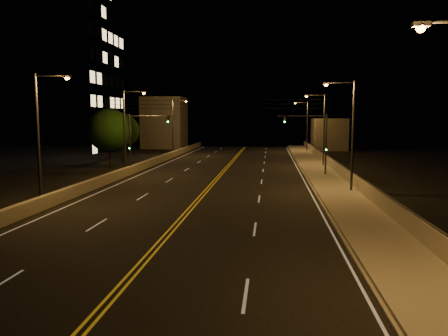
# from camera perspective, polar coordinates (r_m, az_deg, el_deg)

# --- Properties ---
(ground) EXTENTS (160.00, 160.00, 0.00)m
(ground) POSITION_cam_1_polar(r_m,az_deg,el_deg) (15.23, -15.51, -17.20)
(ground) COLOR black
(ground) RESTS_ON ground
(road) EXTENTS (18.00, 120.00, 0.02)m
(road) POSITION_cam_1_polar(r_m,az_deg,el_deg) (33.89, -3.01, -3.76)
(road) COLOR black
(road) RESTS_ON ground
(sidewalk) EXTENTS (3.60, 120.00, 0.30)m
(sidewalk) POSITION_cam_1_polar(r_m,az_deg,el_deg) (33.91, 15.36, -3.74)
(sidewalk) COLOR #9F9985
(sidewalk) RESTS_ON ground
(curb) EXTENTS (0.14, 120.00, 0.15)m
(curb) POSITION_cam_1_polar(r_m,az_deg,el_deg) (33.67, 12.21, -3.86)
(curb) COLOR #9F9985
(curb) RESTS_ON ground
(parapet_wall) EXTENTS (0.30, 120.00, 1.00)m
(parapet_wall) POSITION_cam_1_polar(r_m,az_deg,el_deg) (34.11, 18.13, -2.67)
(parapet_wall) COLOR #A19B86
(parapet_wall) RESTS_ON sidewalk
(jersey_barrier) EXTENTS (0.45, 120.00, 0.90)m
(jersey_barrier) POSITION_cam_1_polar(r_m,az_deg,el_deg) (36.63, -18.29, -2.61)
(jersey_barrier) COLOR #A19B86
(jersey_barrier) RESTS_ON ground
(distant_building_right) EXTENTS (6.00, 10.00, 5.98)m
(distant_building_right) POSITION_cam_1_polar(r_m,az_deg,el_deg) (87.02, 13.50, 4.34)
(distant_building_right) COLOR slate
(distant_building_right) RESTS_ON ground
(distant_building_left) EXTENTS (8.00, 8.00, 10.20)m
(distant_building_left) POSITION_cam_1_polar(r_m,az_deg,el_deg) (89.36, -7.76, 5.87)
(distant_building_left) COLOR slate
(distant_building_left) RESTS_ON ground
(parapet_rail) EXTENTS (0.06, 120.00, 0.06)m
(parapet_rail) POSITION_cam_1_polar(r_m,az_deg,el_deg) (34.03, 18.16, -1.79)
(parapet_rail) COLOR black
(parapet_rail) RESTS_ON parapet_wall
(lane_markings) EXTENTS (17.32, 116.00, 0.00)m
(lane_markings) POSITION_cam_1_polar(r_m,az_deg,el_deg) (33.82, -3.03, -3.76)
(lane_markings) COLOR silver
(lane_markings) RESTS_ON road
(streetlight_1) EXTENTS (2.55, 0.28, 8.99)m
(streetlight_1) POSITION_cam_1_polar(r_m,az_deg,el_deg) (36.07, 16.07, 4.92)
(streetlight_1) COLOR #2D2D33
(streetlight_1) RESTS_ON ground
(streetlight_2) EXTENTS (2.55, 0.28, 8.99)m
(streetlight_2) POSITION_cam_1_polar(r_m,az_deg,el_deg) (54.72, 12.66, 5.48)
(streetlight_2) COLOR #2D2D33
(streetlight_2) RESTS_ON ground
(streetlight_3) EXTENTS (2.55, 0.28, 8.99)m
(streetlight_3) POSITION_cam_1_polar(r_m,az_deg,el_deg) (79.18, 10.63, 5.81)
(streetlight_3) COLOR #2D2D33
(streetlight_3) RESTS_ON ground
(streetlight_4) EXTENTS (2.55, 0.28, 8.99)m
(streetlight_4) POSITION_cam_1_polar(r_m,az_deg,el_deg) (31.66, -22.71, 4.48)
(streetlight_4) COLOR #2D2D33
(streetlight_4) RESTS_ON ground
(streetlight_5) EXTENTS (2.55, 0.28, 8.99)m
(streetlight_5) POSITION_cam_1_polar(r_m,az_deg,el_deg) (47.74, -12.56, 5.35)
(streetlight_5) COLOR #2D2D33
(streetlight_5) RESTS_ON ground
(streetlight_6) EXTENTS (2.55, 0.28, 8.99)m
(streetlight_6) POSITION_cam_1_polar(r_m,az_deg,el_deg) (70.04, -6.51, 5.80)
(streetlight_6) COLOR #2D2D33
(streetlight_6) RESTS_ON ground
(traffic_signal_right) EXTENTS (5.11, 0.31, 6.48)m
(traffic_signal_right) POSITION_cam_1_polar(r_m,az_deg,el_deg) (46.04, 12.01, 3.90)
(traffic_signal_right) COLOR #2D2D33
(traffic_signal_right) RESTS_ON ground
(traffic_signal_left) EXTENTS (5.11, 0.31, 6.48)m
(traffic_signal_left) POSITION_cam_1_polar(r_m,az_deg,el_deg) (47.92, -11.11, 4.02)
(traffic_signal_left) COLOR #2D2D33
(traffic_signal_left) RESTS_ON ground
(overhead_wires) EXTENTS (22.00, 0.03, 0.83)m
(overhead_wires) POSITION_cam_1_polar(r_m,az_deg,el_deg) (42.77, -1.05, 8.33)
(overhead_wires) COLOR black
(building_tower) EXTENTS (24.00, 15.00, 27.57)m
(building_tower) POSITION_cam_1_polar(r_m,az_deg,el_deg) (73.53, -23.82, 11.58)
(building_tower) COLOR slate
(building_tower) RESTS_ON ground
(tree_0) EXTENTS (5.30, 5.30, 7.19)m
(tree_0) POSITION_cam_1_polar(r_m,az_deg,el_deg) (54.82, -14.70, 4.73)
(tree_0) COLOR black
(tree_0) RESTS_ON ground
(tree_1) EXTENTS (5.01, 5.01, 6.79)m
(tree_1) POSITION_cam_1_polar(r_m,az_deg,el_deg) (64.25, -13.24, 4.78)
(tree_1) COLOR black
(tree_1) RESTS_ON ground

